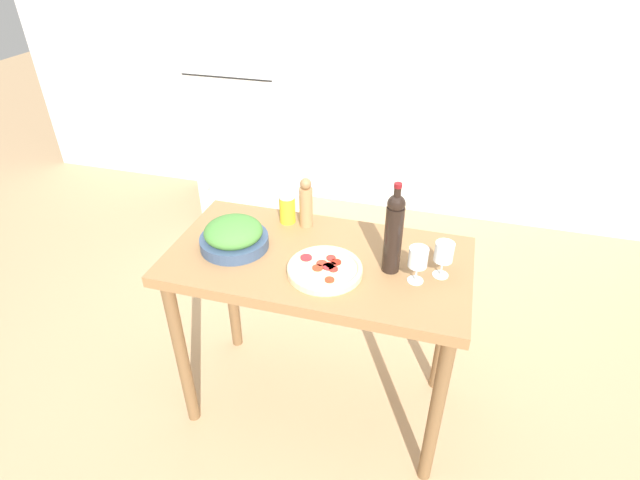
% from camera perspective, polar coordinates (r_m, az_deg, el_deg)
% --- Properties ---
extents(ground_plane, '(14.00, 14.00, 0.00)m').
position_cam_1_polar(ground_plane, '(2.65, -0.20, -17.78)').
color(ground_plane, tan).
extents(wall_back, '(6.40, 0.06, 2.60)m').
position_cam_1_polar(wall_back, '(3.79, 9.17, 21.37)').
color(wall_back, silver).
rests_on(wall_back, ground_plane).
extents(refrigerator, '(0.64, 0.73, 1.64)m').
position_cam_1_polar(refrigerator, '(3.80, -7.85, 14.01)').
color(refrigerator, silver).
rests_on(refrigerator, ground_plane).
extents(prep_counter, '(1.23, 0.64, 0.89)m').
position_cam_1_polar(prep_counter, '(2.11, -0.24, -4.56)').
color(prep_counter, olive).
rests_on(prep_counter, ground_plane).
extents(wine_bottle, '(0.07, 0.07, 0.38)m').
position_cam_1_polar(wine_bottle, '(1.89, 8.42, 0.93)').
color(wine_bottle, black).
rests_on(wine_bottle, prep_counter).
extents(wine_glass_near, '(0.07, 0.07, 0.15)m').
position_cam_1_polar(wine_glass_near, '(1.88, 11.14, -2.16)').
color(wine_glass_near, silver).
rests_on(wine_glass_near, prep_counter).
extents(wine_glass_far, '(0.07, 0.07, 0.15)m').
position_cam_1_polar(wine_glass_far, '(1.93, 13.97, -1.50)').
color(wine_glass_far, silver).
rests_on(wine_glass_far, prep_counter).
extents(pepper_mill, '(0.06, 0.06, 0.23)m').
position_cam_1_polar(pepper_mill, '(2.18, -1.61, 4.19)').
color(pepper_mill, '#AD7F51').
rests_on(pepper_mill, prep_counter).
extents(salad_bowl, '(0.29, 0.29, 0.13)m').
position_cam_1_polar(salad_bowl, '(2.10, -9.83, 0.50)').
color(salad_bowl, '#384C6B').
rests_on(salad_bowl, prep_counter).
extents(homemade_pizza, '(0.30, 0.30, 0.03)m').
position_cam_1_polar(homemade_pizza, '(1.94, 0.54, -3.33)').
color(homemade_pizza, beige).
rests_on(homemade_pizza, prep_counter).
extents(salt_canister, '(0.07, 0.07, 0.14)m').
position_cam_1_polar(salt_canister, '(2.24, -3.76, 3.63)').
color(salt_canister, yellow).
rests_on(salt_canister, prep_counter).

